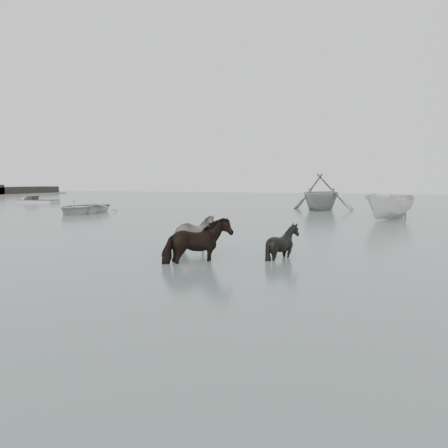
{
  "coord_description": "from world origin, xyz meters",
  "views": [
    {
      "loc": [
        6.45,
        -11.47,
        2.32
      ],
      "look_at": [
        1.98,
        0.94,
        1.0
      ],
      "focal_mm": 35.0,
      "sensor_mm": 36.0,
      "label": 1
    }
  ],
  "objects_px": {
    "pony_pinto": "(193,228)",
    "pony_black": "(283,234)",
    "rowboat_lead": "(82,206)",
    "pony_dark": "(198,234)"
  },
  "relations": [
    {
      "from": "pony_dark",
      "to": "rowboat_lead",
      "type": "bearing_deg",
      "value": 65.51
    },
    {
      "from": "pony_pinto",
      "to": "pony_dark",
      "type": "bearing_deg",
      "value": -148.12
    },
    {
      "from": "rowboat_lead",
      "to": "pony_black",
      "type": "bearing_deg",
      "value": -41.74
    },
    {
      "from": "pony_pinto",
      "to": "pony_dark",
      "type": "relative_size",
      "value": 1.09
    },
    {
      "from": "pony_pinto",
      "to": "pony_black",
      "type": "bearing_deg",
      "value": -92.55
    },
    {
      "from": "pony_pinto",
      "to": "pony_dark",
      "type": "height_order",
      "value": "pony_dark"
    },
    {
      "from": "pony_pinto",
      "to": "pony_black",
      "type": "xyz_separation_m",
      "value": [
        3.13,
        -0.35,
        -0.05
      ]
    },
    {
      "from": "pony_black",
      "to": "rowboat_lead",
      "type": "height_order",
      "value": "pony_black"
    },
    {
      "from": "pony_pinto",
      "to": "rowboat_lead",
      "type": "relative_size",
      "value": 0.35
    },
    {
      "from": "rowboat_lead",
      "to": "pony_dark",
      "type": "bearing_deg",
      "value": -48.75
    }
  ]
}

